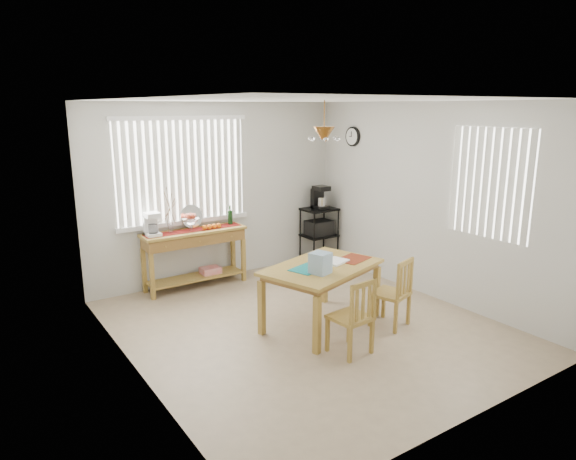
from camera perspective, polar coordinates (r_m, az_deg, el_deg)
ground at (r=6.18m, az=2.11°, el=-10.69°), size 4.00×4.50×0.01m
room_shell at (r=5.71m, az=2.19°, el=5.09°), size 4.20×4.70×2.70m
sideboard at (r=7.40m, az=-10.28°, el=-1.58°), size 1.48×0.42×0.83m
sideboard_items at (r=7.24m, az=-12.14°, el=0.76°), size 1.41×0.35×0.64m
wire_cart at (r=8.48m, az=3.48°, el=0.01°), size 0.54×0.43×0.91m
cart_items at (r=8.38m, az=3.50°, el=3.58°), size 0.21×0.26×0.37m
dining_table at (r=6.00m, az=3.77°, el=-4.72°), size 1.58×1.26×0.74m
table_items at (r=5.78m, az=4.00°, el=-3.65°), size 1.15×0.54×0.24m
chair_left at (r=5.43m, az=7.20°, el=-9.59°), size 0.42×0.42×0.83m
chair_right at (r=6.16m, az=11.61°, el=-6.89°), size 0.48×0.48×0.84m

